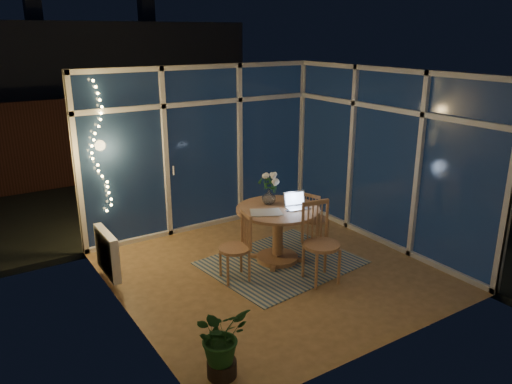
# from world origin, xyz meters

# --- Properties ---
(floor) EXTENTS (4.00, 4.00, 0.00)m
(floor) POSITION_xyz_m (0.00, 0.00, 0.00)
(floor) COLOR olive
(floor) RESTS_ON ground
(ceiling) EXTENTS (4.00, 4.00, 0.00)m
(ceiling) POSITION_xyz_m (0.00, 0.00, 2.60)
(ceiling) COLOR white
(ceiling) RESTS_ON wall_back
(wall_back) EXTENTS (4.00, 0.04, 2.60)m
(wall_back) POSITION_xyz_m (0.00, 2.00, 1.30)
(wall_back) COLOR silver
(wall_back) RESTS_ON floor
(wall_front) EXTENTS (4.00, 0.04, 2.60)m
(wall_front) POSITION_xyz_m (0.00, -2.00, 1.30)
(wall_front) COLOR silver
(wall_front) RESTS_ON floor
(wall_left) EXTENTS (0.04, 4.00, 2.60)m
(wall_left) POSITION_xyz_m (-2.00, 0.00, 1.30)
(wall_left) COLOR silver
(wall_left) RESTS_ON floor
(wall_right) EXTENTS (0.04, 4.00, 2.60)m
(wall_right) POSITION_xyz_m (2.00, 0.00, 1.30)
(wall_right) COLOR silver
(wall_right) RESTS_ON floor
(window_wall_back) EXTENTS (4.00, 0.10, 2.60)m
(window_wall_back) POSITION_xyz_m (0.00, 1.96, 1.30)
(window_wall_back) COLOR silver
(window_wall_back) RESTS_ON floor
(window_wall_right) EXTENTS (0.10, 4.00, 2.60)m
(window_wall_right) POSITION_xyz_m (1.96, 0.00, 1.30)
(window_wall_right) COLOR silver
(window_wall_right) RESTS_ON floor
(radiator) EXTENTS (0.10, 0.70, 0.58)m
(radiator) POSITION_xyz_m (-1.94, 0.90, 0.40)
(radiator) COLOR white
(radiator) RESTS_ON wall_left
(fairy_lights) EXTENTS (0.24, 0.10, 1.85)m
(fairy_lights) POSITION_xyz_m (-1.65, 1.88, 1.52)
(fairy_lights) COLOR #ECBF5E
(fairy_lights) RESTS_ON window_wall_back
(garden_patio) EXTENTS (12.00, 6.00, 0.10)m
(garden_patio) POSITION_xyz_m (0.50, 5.00, -0.06)
(garden_patio) COLOR black
(garden_patio) RESTS_ON ground
(garden_fence) EXTENTS (11.00, 0.08, 1.80)m
(garden_fence) POSITION_xyz_m (0.00, 5.50, 0.90)
(garden_fence) COLOR #3E2016
(garden_fence) RESTS_ON ground
(neighbour_roof) EXTENTS (7.00, 3.00, 2.20)m
(neighbour_roof) POSITION_xyz_m (0.30, 8.50, 2.20)
(neighbour_roof) COLOR #363A41
(neighbour_roof) RESTS_ON ground
(garden_shrubs) EXTENTS (0.90, 0.90, 0.90)m
(garden_shrubs) POSITION_xyz_m (-0.80, 3.40, 0.45)
(garden_shrubs) COLOR black
(garden_shrubs) RESTS_ON ground
(rug) EXTENTS (2.14, 1.80, 0.01)m
(rug) POSITION_xyz_m (0.23, 0.14, 0.01)
(rug) COLOR #B6B293
(rug) RESTS_ON floor
(dining_table) EXTENTS (1.27, 1.27, 0.78)m
(dining_table) POSITION_xyz_m (0.23, 0.24, 0.39)
(dining_table) COLOR #936442
(dining_table) RESTS_ON floor
(chair_left) EXTENTS (0.49, 0.49, 0.91)m
(chair_left) POSITION_xyz_m (-0.56, 0.07, 0.46)
(chair_left) COLOR #936442
(chair_left) RESTS_ON floor
(chair_right) EXTENTS (0.50, 0.50, 0.85)m
(chair_right) POSITION_xyz_m (1.02, 0.38, 0.43)
(chair_right) COLOR #936442
(chair_right) RESTS_ON floor
(chair_front) EXTENTS (0.56, 0.56, 1.05)m
(chair_front) POSITION_xyz_m (0.35, -0.56, 0.53)
(chair_front) COLOR #936442
(chair_front) RESTS_ON floor
(laptop) EXTENTS (0.36, 0.33, 0.22)m
(laptop) POSITION_xyz_m (0.45, 0.09, 0.89)
(laptop) COLOR silver
(laptop) RESTS_ON dining_table
(flower_vase) EXTENTS (0.22, 0.22, 0.21)m
(flower_vase) POSITION_xyz_m (0.23, 0.45, 0.89)
(flower_vase) COLOR silver
(flower_vase) RESTS_ON dining_table
(bowl) EXTENTS (0.17, 0.17, 0.04)m
(bowl) POSITION_xyz_m (0.57, 0.39, 0.80)
(bowl) COLOR silver
(bowl) RESTS_ON dining_table
(newspapers) EXTENTS (0.44, 0.37, 0.01)m
(newspapers) POSITION_xyz_m (0.00, 0.18, 0.79)
(newspapers) COLOR beige
(newspapers) RESTS_ON dining_table
(phone) EXTENTS (0.10, 0.05, 0.01)m
(phone) POSITION_xyz_m (0.30, 0.07, 0.79)
(phone) COLOR black
(phone) RESTS_ON dining_table
(potted_plant) EXTENTS (0.60, 0.54, 0.76)m
(potted_plant) POSITION_xyz_m (-1.63, -1.50, 0.38)
(potted_plant) COLOR #18451B
(potted_plant) RESTS_ON floor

